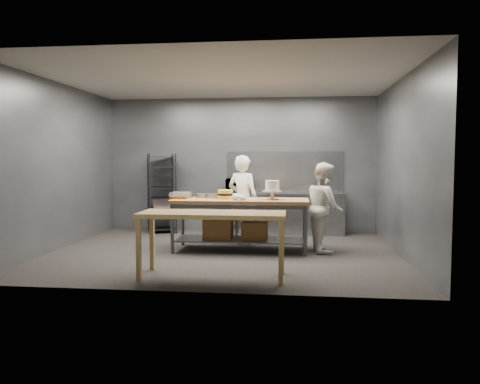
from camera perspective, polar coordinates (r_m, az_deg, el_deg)
The scene contains 16 objects.
ground at distance 8.27m, azimuth -1.93°, elevation -7.32°, with size 6.00×6.00×0.00m, color black.
back_wall at distance 10.59m, azimuth 0.05°, elevation 3.33°, with size 6.00×0.04×3.00m, color #4C4F54.
work_table at distance 8.31m, azimuth -0.29°, elevation -3.26°, with size 2.40×0.90×0.92m.
near_counter at distance 6.44m, azimuth -3.39°, elevation -3.23°, with size 2.00×0.70×0.90m.
back_counter at distance 10.27m, azimuth 5.40°, elevation -2.57°, with size 2.60×0.60×0.90m.
splashback_panel at distance 10.50m, azimuth 5.47°, elevation 2.49°, with size 2.60×0.02×0.90m, color slate.
speed_rack at distance 10.56m, azimuth -9.52°, elevation -0.22°, with size 0.79×0.82×1.75m.
chef_behind at distance 8.91m, azimuth 0.35°, elevation -0.96°, with size 0.62×0.41×1.71m, color white.
chef_right at distance 8.35m, azimuth 10.28°, elevation -1.82°, with size 0.76×0.60×1.57m, color white.
microwave at distance 10.28m, azimuth -0.15°, elevation 0.81°, with size 0.54×0.37×0.30m, color black.
frosted_cake_stand at distance 8.16m, azimuth 3.96°, elevation 0.55°, with size 0.34×0.34×0.34m.
layer_cake at distance 8.34m, azimuth -1.80°, elevation -0.29°, with size 0.27×0.27×0.16m.
cake_pans at distance 8.61m, azimuth -5.16°, elevation -0.45°, with size 0.78×0.31×0.07m.
piping_bag at distance 7.94m, azimuth 0.20°, elevation -0.65°, with size 0.12×0.12×0.38m, color white.
offset_spatula at distance 8.05m, azimuth 0.99°, elevation -0.97°, with size 0.36×0.02×0.02m.
pastry_clamshells at distance 8.52m, azimuth -7.29°, elevation -0.39°, with size 0.31×0.42×0.11m.
Camera 1 is at (1.20, -8.02, 1.62)m, focal length 35.00 mm.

